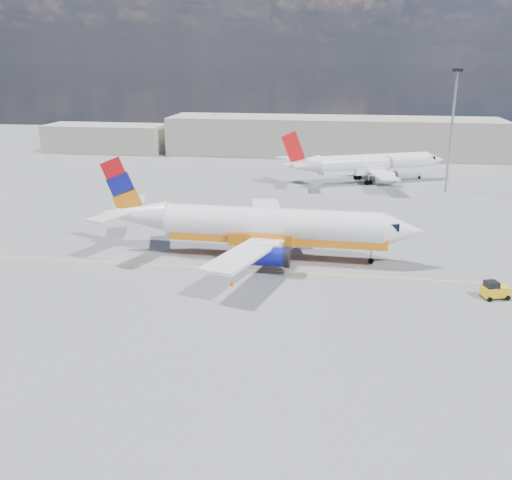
# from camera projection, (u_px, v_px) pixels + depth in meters

# --- Properties ---
(ground) EXTENTS (240.00, 240.00, 0.00)m
(ground) POSITION_uv_depth(u_px,v_px,m) (255.00, 282.00, 53.29)
(ground) COLOR slate
(ground) RESTS_ON ground
(taxi_line) EXTENTS (70.00, 0.15, 0.01)m
(taxi_line) POSITION_uv_depth(u_px,v_px,m) (260.00, 271.00, 56.12)
(taxi_line) COLOR yellow
(taxi_line) RESTS_ON ground
(terminal_main) EXTENTS (70.00, 14.00, 8.00)m
(terminal_main) POSITION_uv_depth(u_px,v_px,m) (332.00, 137.00, 121.95)
(terminal_main) COLOR #ADA695
(terminal_main) RESTS_ON ground
(terminal_annex) EXTENTS (26.00, 10.00, 6.00)m
(terminal_annex) POSITION_uv_depth(u_px,v_px,m) (106.00, 138.00, 126.75)
(terminal_annex) COLOR #ADA695
(terminal_annex) RESTS_ON ground
(main_jet) EXTENTS (33.87, 26.80, 10.27)m
(main_jet) POSITION_uv_depth(u_px,v_px,m) (262.00, 226.00, 58.88)
(main_jet) COLOR white
(main_jet) RESTS_ON ground
(second_jet) EXTENTS (29.21, 21.99, 9.01)m
(second_jet) POSITION_uv_depth(u_px,v_px,m) (368.00, 164.00, 95.50)
(second_jet) COLOR white
(second_jet) RESTS_ON ground
(gse_tug) EXTENTS (2.53, 2.02, 1.60)m
(gse_tug) POSITION_uv_depth(u_px,v_px,m) (495.00, 290.00, 49.43)
(gse_tug) COLOR black
(gse_tug) RESTS_ON ground
(traffic_cone) EXTENTS (0.46, 0.46, 0.64)m
(traffic_cone) POSITION_uv_depth(u_px,v_px,m) (232.00, 284.00, 52.06)
(traffic_cone) COLOR white
(traffic_cone) RESTS_ON ground
(floodlight_mast) EXTENTS (1.35, 1.35, 18.54)m
(floodlight_mast) POSITION_uv_depth(u_px,v_px,m) (453.00, 120.00, 86.19)
(floodlight_mast) COLOR #9C9CA4
(floodlight_mast) RESTS_ON ground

